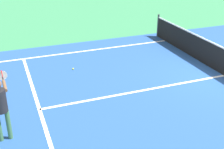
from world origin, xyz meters
name	(u,v)px	position (x,y,z in m)	size (l,w,h in m)	color
ground_plane	(224,76)	(0.00, 0.00, 0.00)	(60.00, 60.00, 0.00)	#337F51
court_surface_inbounds	(224,75)	(0.00, 0.00, 0.00)	(10.62, 24.40, 0.00)	#234C93
line_sideline_left	(35,57)	(-4.11, -5.95, 0.00)	(0.10, 11.89, 0.01)	white
line_service_near	(39,109)	(0.00, -6.40, 0.00)	(8.22, 0.10, 0.01)	white
line_center_service	(142,91)	(0.00, -3.20, 0.00)	(0.10, 6.40, 0.01)	white
player_near	(0,103)	(1.07, -7.36, 0.98)	(1.19, 0.47, 1.59)	#3F7247
tennis_ball_mid_court	(73,69)	(-2.38, -4.82, 0.03)	(0.07, 0.07, 0.07)	#CCE033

